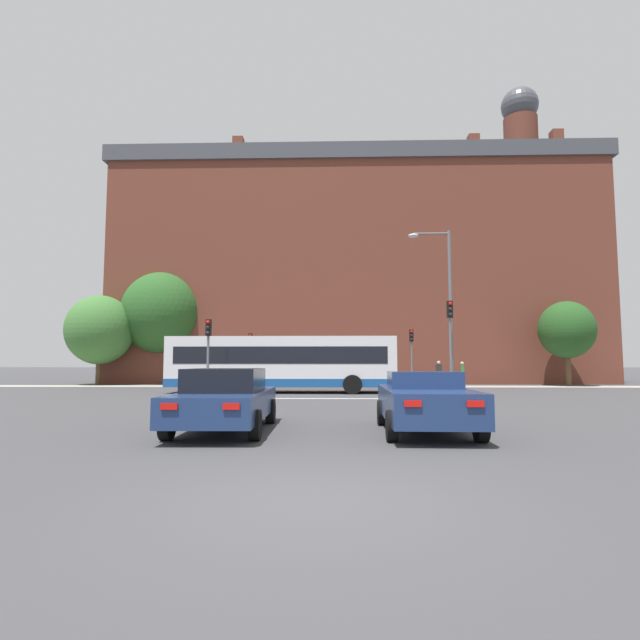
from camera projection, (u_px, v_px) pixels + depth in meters
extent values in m
plane|color=#3D3D3F|center=(315.00, 503.00, 5.70)|extent=(400.00, 400.00, 0.00)
cube|color=silver|center=(330.00, 398.00, 22.57)|extent=(8.82, 0.30, 0.01)
cube|color=#A09B91|center=(331.00, 386.00, 34.49)|extent=(69.80, 2.50, 0.01)
cube|color=brown|center=(354.00, 280.00, 43.91)|extent=(39.88, 10.55, 17.81)
cube|color=#42444C|center=(354.00, 175.00, 44.74)|extent=(40.67, 10.97, 1.30)
cube|color=brown|center=(175.00, 169.00, 47.54)|extent=(0.90, 0.90, 1.97)
cube|color=brown|center=(238.00, 149.00, 43.11)|extent=(0.90, 0.90, 1.97)
cube|color=brown|center=(322.00, 168.00, 47.38)|extent=(0.90, 0.90, 1.97)
cube|color=brown|center=(391.00, 155.00, 44.27)|extent=(0.90, 0.90, 1.97)
cube|color=brown|center=(473.00, 147.00, 42.65)|extent=(0.90, 0.90, 1.97)
cube|color=brown|center=(557.00, 142.00, 41.80)|extent=(0.90, 0.90, 1.97)
cylinder|color=#5B2D22|center=(521.00, 142.00, 44.56)|extent=(2.90, 2.90, 4.40)
sphere|color=#42444C|center=(520.00, 106.00, 44.85)|extent=(3.22, 3.22, 3.22)
cube|color=navy|center=(226.00, 404.00, 11.78)|extent=(1.99, 4.85, 0.61)
cube|color=black|center=(226.00, 380.00, 11.79)|extent=(1.67, 2.20, 0.53)
cylinder|color=black|center=(202.00, 411.00, 13.25)|extent=(0.23, 0.64, 0.64)
cylinder|color=black|center=(271.00, 411.00, 13.24)|extent=(0.23, 0.64, 0.64)
cylinder|color=black|center=(167.00, 425.00, 10.28)|extent=(0.23, 0.64, 0.64)
cylinder|color=black|center=(255.00, 425.00, 10.26)|extent=(0.23, 0.64, 0.64)
cube|color=red|center=(169.00, 406.00, 9.38)|extent=(0.32, 0.06, 0.12)
cube|color=red|center=(231.00, 406.00, 9.37)|extent=(0.32, 0.06, 0.12)
cube|color=navy|center=(425.00, 403.00, 11.50)|extent=(1.96, 4.50, 0.69)
cube|color=navy|center=(424.00, 380.00, 11.66)|extent=(1.63, 1.37, 0.38)
cylinder|color=black|center=(382.00, 413.00, 12.89)|extent=(0.23, 0.64, 0.64)
cylinder|color=black|center=(452.00, 413.00, 12.80)|extent=(0.23, 0.64, 0.64)
cylinder|color=black|center=(392.00, 426.00, 10.14)|extent=(0.23, 0.64, 0.64)
cylinder|color=black|center=(481.00, 426.00, 10.05)|extent=(0.23, 0.64, 0.64)
cube|color=red|center=(413.00, 404.00, 9.30)|extent=(0.32, 0.06, 0.12)
cube|color=red|center=(476.00, 404.00, 9.25)|extent=(0.32, 0.06, 0.12)
cube|color=silver|center=(282.00, 362.00, 27.23)|extent=(12.21, 2.59, 2.67)
cube|color=#194C8E|center=(282.00, 382.00, 27.13)|extent=(12.23, 2.61, 0.44)
cube|color=black|center=(282.00, 355.00, 27.26)|extent=(11.23, 2.62, 0.90)
cylinder|color=black|center=(207.00, 384.00, 25.99)|extent=(1.00, 0.28, 1.00)
cylinder|color=black|center=(218.00, 383.00, 28.47)|extent=(1.00, 0.28, 1.00)
cylinder|color=black|center=(352.00, 385.00, 25.78)|extent=(1.00, 0.28, 1.00)
cylinder|color=black|center=(351.00, 383.00, 28.26)|extent=(1.00, 0.28, 1.00)
cylinder|color=slate|center=(412.00, 364.00, 33.49)|extent=(0.12, 0.12, 3.07)
cube|color=black|center=(411.00, 336.00, 33.65)|extent=(0.26, 0.20, 0.80)
sphere|color=red|center=(412.00, 332.00, 33.55)|extent=(0.17, 0.17, 0.17)
sphere|color=black|center=(412.00, 335.00, 33.52)|extent=(0.17, 0.17, 0.17)
sphere|color=black|center=(412.00, 339.00, 33.50)|extent=(0.17, 0.17, 0.17)
cylinder|color=slate|center=(208.00, 366.00, 23.87)|extent=(0.12, 0.12, 2.91)
cube|color=black|center=(209.00, 328.00, 24.03)|extent=(0.26, 0.20, 0.80)
sphere|color=red|center=(208.00, 322.00, 23.93)|extent=(0.17, 0.17, 0.17)
sphere|color=black|center=(208.00, 327.00, 23.90)|extent=(0.17, 0.17, 0.17)
sphere|color=black|center=(208.00, 333.00, 23.88)|extent=(0.17, 0.17, 0.17)
cylinder|color=slate|center=(250.00, 366.00, 33.91)|extent=(0.12, 0.12, 2.83)
cube|color=black|center=(250.00, 339.00, 34.07)|extent=(0.26, 0.20, 0.80)
sphere|color=red|center=(250.00, 335.00, 33.96)|extent=(0.17, 0.17, 0.17)
sphere|color=black|center=(250.00, 339.00, 33.94)|extent=(0.17, 0.17, 0.17)
sphere|color=black|center=(250.00, 343.00, 33.91)|extent=(0.17, 0.17, 0.17)
cylinder|color=slate|center=(451.00, 357.00, 23.44)|extent=(0.12, 0.12, 3.75)
cube|color=black|center=(450.00, 309.00, 23.64)|extent=(0.26, 0.20, 0.80)
sphere|color=red|center=(450.00, 304.00, 23.53)|extent=(0.17, 0.17, 0.17)
sphere|color=black|center=(450.00, 309.00, 23.51)|extent=(0.17, 0.17, 0.17)
sphere|color=black|center=(451.00, 314.00, 23.49)|extent=(0.17, 0.17, 0.17)
cylinder|color=slate|center=(451.00, 312.00, 24.20)|extent=(0.16, 0.16, 8.12)
cylinder|color=slate|center=(431.00, 234.00, 24.57)|extent=(1.74, 0.10, 0.10)
ellipsoid|color=#B2B2B7|center=(413.00, 236.00, 24.59)|extent=(0.50, 0.36, 0.22)
cylinder|color=#333851|center=(438.00, 380.00, 34.99)|extent=(0.13, 0.13, 0.85)
cylinder|color=#333851|center=(440.00, 380.00, 34.99)|extent=(0.13, 0.13, 0.85)
cube|color=#232328|center=(439.00, 369.00, 35.06)|extent=(0.40, 0.22, 0.67)
sphere|color=tan|center=(439.00, 363.00, 35.10)|extent=(0.25, 0.25, 0.25)
cylinder|color=#333851|center=(256.00, 381.00, 34.08)|extent=(0.13, 0.13, 0.84)
cylinder|color=#333851|center=(255.00, 380.00, 34.23)|extent=(0.13, 0.13, 0.84)
cube|color=#B21E23|center=(256.00, 369.00, 34.22)|extent=(0.37, 0.46, 0.67)
sphere|color=tan|center=(256.00, 363.00, 34.26)|extent=(0.25, 0.25, 0.25)
cylinder|color=brown|center=(463.00, 381.00, 34.03)|extent=(0.13, 0.13, 0.82)
cylinder|color=brown|center=(462.00, 381.00, 34.20)|extent=(0.13, 0.13, 0.82)
cube|color=#336B38|center=(462.00, 370.00, 34.18)|extent=(0.28, 0.43, 0.65)
sphere|color=tan|center=(462.00, 363.00, 34.22)|extent=(0.25, 0.25, 0.25)
cylinder|color=#4C3823|center=(568.00, 369.00, 35.07)|extent=(0.36, 0.36, 2.34)
ellipsoid|color=#234C1E|center=(567.00, 330.00, 35.32)|extent=(3.85, 3.85, 4.05)
cylinder|color=#4C3823|center=(160.00, 365.00, 39.00)|extent=(0.36, 0.36, 2.95)
ellipsoid|color=#285623|center=(161.00, 313.00, 39.36)|extent=(6.13, 6.13, 6.44)
cylinder|color=#4C3823|center=(98.00, 371.00, 37.16)|extent=(0.36, 0.36, 2.01)
ellipsoid|color=#3D7033|center=(100.00, 330.00, 37.43)|extent=(4.94, 4.94, 5.19)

